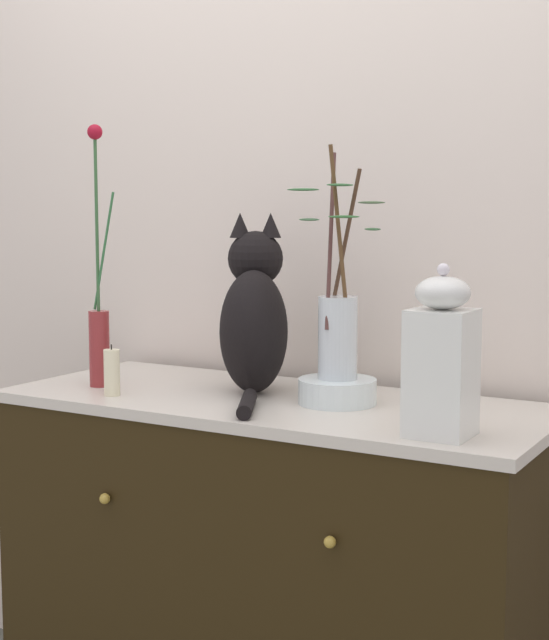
# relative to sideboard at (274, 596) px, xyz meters

# --- Properties ---
(wall_back) EXTENTS (4.40, 0.08, 2.60)m
(wall_back) POSITION_rel_sideboard_xyz_m (0.00, 0.34, 0.83)
(wall_back) COLOR silver
(wall_back) RESTS_ON ground_plane
(sideboard) EXTENTS (1.26, 0.54, 0.94)m
(sideboard) POSITION_rel_sideboard_xyz_m (0.00, 0.00, 0.00)
(sideboard) COLOR black
(sideboard) RESTS_ON ground_plane
(cat_sitting) EXTENTS (0.29, 0.43, 0.42)m
(cat_sitting) POSITION_rel_sideboard_xyz_m (-0.08, 0.05, 0.65)
(cat_sitting) COLOR black
(cat_sitting) RESTS_ON sideboard
(vase_slim_green) EXTENTS (0.08, 0.05, 0.63)m
(vase_slim_green) POSITION_rel_sideboard_xyz_m (-0.44, -0.08, 0.63)
(vase_slim_green) COLOR maroon
(vase_slim_green) RESTS_ON sideboard
(bowl_porcelain) EXTENTS (0.17, 0.17, 0.06)m
(bowl_porcelain) POSITION_rel_sideboard_xyz_m (0.15, 0.02, 0.50)
(bowl_porcelain) COLOR white
(bowl_porcelain) RESTS_ON sideboard
(vase_glass_clear) EXTENTS (0.19, 0.20, 0.51)m
(vase_glass_clear) POSITION_rel_sideboard_xyz_m (0.15, 0.02, 0.65)
(vase_glass_clear) COLOR silver
(vase_glass_clear) RESTS_ON bowl_porcelain
(jar_lidded_porcelain) EXTENTS (0.12, 0.12, 0.33)m
(jar_lidded_porcelain) POSITION_rel_sideboard_xyz_m (0.46, -0.16, 0.62)
(jar_lidded_porcelain) COLOR white
(jar_lidded_porcelain) RESTS_ON sideboard
(candle_pillar) EXTENTS (0.04, 0.04, 0.12)m
(candle_pillar) POSITION_rel_sideboard_xyz_m (-0.34, -0.16, 0.52)
(candle_pillar) COLOR #F2E9BF
(candle_pillar) RESTS_ON sideboard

